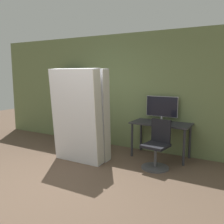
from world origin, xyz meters
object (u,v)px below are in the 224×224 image
Objects in this scene: mattress_near at (77,116)px; mattress_far at (85,114)px; monitor at (162,107)px; office_chair at (157,149)px; bookshelf at (70,103)px.

mattress_far is (0.00, 0.30, -0.00)m from mattress_near.
mattress_near is 0.30m from mattress_far.
mattress_near is at bearing -90.00° from mattress_far.
mattress_near is at bearing -134.75° from monitor.
bookshelf is (-2.76, 0.82, 0.63)m from office_chair.
bookshelf is 1.01× the size of mattress_near.
mattress_near is 1.00× the size of mattress_far.
mattress_near is (-1.30, -1.32, -0.12)m from monitor.
mattress_far is at bearing -39.27° from bookshelf.
mattress_far reaches higher than monitor.
mattress_far is (-1.51, -0.20, 0.57)m from office_chair.
monitor is 1.86m from mattress_near.
mattress_near is at bearing -161.68° from office_chair.
bookshelf is 1.82m from mattress_near.
mattress_near is at bearing -46.52° from bookshelf.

